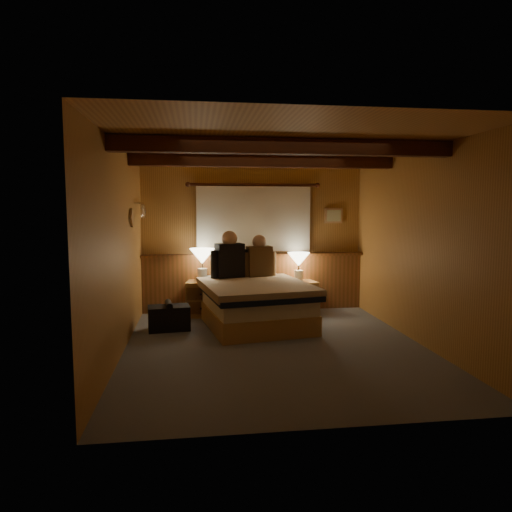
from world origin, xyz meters
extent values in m
plane|color=slate|center=(0.00, 0.00, 0.00)|extent=(4.20, 4.20, 0.00)
plane|color=tan|center=(0.00, 0.00, 2.40)|extent=(4.20, 4.20, 0.00)
plane|color=#AF7C3E|center=(0.00, 2.10, 1.20)|extent=(3.60, 0.00, 3.60)
plane|color=#AF7C3E|center=(-1.80, 0.00, 1.20)|extent=(0.00, 4.20, 4.20)
plane|color=#AF7C3E|center=(1.80, 0.00, 1.20)|extent=(0.00, 4.20, 4.20)
plane|color=#AF7C3E|center=(0.00, -2.10, 1.20)|extent=(3.60, 0.00, 3.60)
cube|color=brown|center=(0.00, 2.04, 0.45)|extent=(3.60, 0.12, 0.90)
cube|color=brown|center=(0.00, 1.98, 0.92)|extent=(3.60, 0.22, 0.04)
cylinder|color=#442011|center=(0.00, 2.02, 2.05)|extent=(2.10, 0.05, 0.05)
sphere|color=#442011|center=(-1.05, 2.02, 2.05)|extent=(0.08, 0.08, 0.08)
sphere|color=#442011|center=(1.05, 2.02, 2.05)|extent=(0.08, 0.08, 0.08)
cube|color=white|center=(0.00, 2.03, 1.50)|extent=(1.85, 0.08, 1.05)
cube|color=#442011|center=(0.00, -0.60, 2.31)|extent=(3.60, 0.15, 0.16)
cube|color=#442011|center=(0.00, 0.90, 2.31)|extent=(3.60, 0.15, 0.16)
cylinder|color=silver|center=(-1.74, 1.60, 1.75)|extent=(0.03, 0.55, 0.03)
torus|color=silver|center=(-1.71, 1.45, 1.63)|extent=(0.01, 0.21, 0.21)
torus|color=silver|center=(-1.71, 1.68, 1.63)|extent=(0.01, 0.21, 0.21)
cube|color=tan|center=(1.35, 2.08, 1.55)|extent=(0.30, 0.03, 0.25)
cube|color=#ECE8C2|center=(1.35, 2.06, 1.55)|extent=(0.24, 0.01, 0.19)
cube|color=#A87647|center=(-0.12, 1.09, 0.13)|extent=(1.60, 1.97, 0.27)
cube|color=silver|center=(-0.12, 1.09, 0.37)|extent=(1.56, 1.92, 0.21)
cube|color=black|center=(-0.09, 0.88, 0.50)|extent=(1.60, 1.63, 0.07)
cube|color=tan|center=(-0.10, 0.99, 0.57)|extent=(1.67, 1.81, 0.11)
cube|color=silver|center=(-0.57, 1.72, 0.55)|extent=(0.57, 0.38, 0.14)
cube|color=silver|center=(0.10, 1.83, 0.55)|extent=(0.57, 0.38, 0.14)
cube|color=#A87647|center=(-0.84, 1.76, 0.27)|extent=(0.55, 0.51, 0.54)
cube|color=brown|center=(-0.87, 1.55, 0.38)|extent=(0.44, 0.09, 0.19)
cube|color=brown|center=(-0.87, 1.55, 0.16)|extent=(0.44, 0.09, 0.19)
cylinder|color=silver|center=(-0.87, 1.55, 0.38)|extent=(0.03, 0.03, 0.03)
cylinder|color=silver|center=(-0.87, 1.55, 0.16)|extent=(0.03, 0.03, 0.03)
cube|color=#A87647|center=(0.73, 1.77, 0.25)|extent=(0.54, 0.50, 0.51)
cube|color=brown|center=(0.77, 1.58, 0.35)|extent=(0.41, 0.11, 0.18)
cube|color=brown|center=(0.77, 1.58, 0.15)|extent=(0.41, 0.11, 0.18)
cylinder|color=silver|center=(0.77, 1.58, 0.35)|extent=(0.04, 0.04, 0.03)
cylinder|color=silver|center=(0.77, 1.58, 0.15)|extent=(0.04, 0.04, 0.03)
cylinder|color=white|center=(-0.84, 1.79, 0.64)|extent=(0.15, 0.15, 0.19)
cylinder|color=silver|center=(-0.84, 1.79, 0.77)|extent=(0.03, 0.03, 0.11)
cone|color=#F1E5BC|center=(-0.84, 1.79, 0.93)|extent=(0.39, 0.39, 0.24)
cylinder|color=white|center=(0.69, 1.79, 0.59)|extent=(0.14, 0.14, 0.18)
cylinder|color=silver|center=(0.69, 1.79, 0.71)|extent=(0.02, 0.02, 0.10)
cone|color=#F1E5BC|center=(0.69, 1.79, 0.86)|extent=(0.35, 0.35, 0.22)
cube|color=black|center=(-0.43, 1.61, 0.87)|extent=(0.47, 0.35, 0.54)
cylinder|color=black|center=(-0.66, 1.54, 0.82)|extent=(0.13, 0.13, 0.44)
cylinder|color=black|center=(-0.20, 1.68, 0.82)|extent=(0.13, 0.13, 0.44)
sphere|color=tan|center=(-0.43, 1.61, 1.21)|extent=(0.24, 0.24, 0.24)
cube|color=#4E371F|center=(0.04, 1.67, 0.84)|extent=(0.41, 0.28, 0.49)
cylinder|color=#4E371F|center=(-0.17, 1.63, 0.80)|extent=(0.12, 0.12, 0.39)
cylinder|color=#4E371F|center=(0.25, 1.71, 0.80)|extent=(0.12, 0.12, 0.39)
sphere|color=tan|center=(0.04, 1.67, 1.16)|extent=(0.22, 0.22, 0.22)
cube|color=black|center=(-1.32, 0.95, 0.17)|extent=(0.60, 0.40, 0.34)
cylinder|color=black|center=(-1.32, 0.95, 0.36)|extent=(0.13, 0.34, 0.09)
camera|label=1|loc=(-0.94, -5.32, 1.68)|focal=32.00mm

